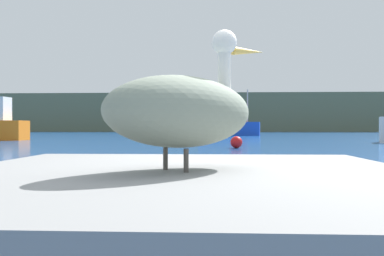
% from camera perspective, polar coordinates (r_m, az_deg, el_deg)
% --- Properties ---
extents(ground_plane, '(260.00, 260.00, 0.00)m').
position_cam_1_polar(ground_plane, '(3.51, 11.43, -14.74)').
color(ground_plane, '#194C93').
extents(hillside_backdrop, '(140.00, 12.91, 6.80)m').
position_cam_1_polar(hillside_backdrop, '(75.56, 3.15, 2.09)').
color(hillside_backdrop, '#5B664C').
rests_on(hillside_backdrop, ground).
extents(pier_dock, '(2.91, 2.88, 0.64)m').
position_cam_1_polar(pier_dock, '(2.53, -1.40, -13.23)').
color(pier_dock, gray).
rests_on(pier_dock, ground).
extents(pelican, '(1.17, 1.16, 0.92)m').
position_cam_1_polar(pelican, '(2.47, -1.16, 2.61)').
color(pelican, gray).
rests_on(pelican, pier_dock).
extents(fishing_boat_blue, '(6.45, 3.01, 4.70)m').
position_cam_1_polar(fishing_boat_blue, '(41.60, 5.55, 0.22)').
color(fishing_boat_blue, blue).
rests_on(fishing_boat_blue, ground).
extents(mooring_buoy, '(0.50, 0.50, 0.50)m').
position_cam_1_polar(mooring_buoy, '(16.96, 6.31, -2.02)').
color(mooring_buoy, red).
rests_on(mooring_buoy, ground).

